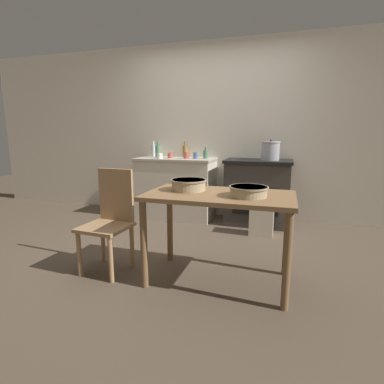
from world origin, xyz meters
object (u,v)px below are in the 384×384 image
Objects in this scene: bottle_left at (185,151)px; stock_pot at (270,151)px; work_table at (219,207)px; cup_right at (160,156)px; chair at (110,218)px; flour_sack at (261,221)px; mixing_bowl_large at (249,191)px; mixing_bowl_small at (189,184)px; cup_center_right at (196,155)px; cup_center at (170,155)px; bottle_far_left at (206,154)px; bottle_mid_left at (158,151)px; cup_mid_right at (186,155)px; bottle_center_left at (154,150)px; stove at (257,192)px.

stock_pot is at bearing -10.47° from bottle_left.
work_table is 2.05m from cup_right.
bottle_left reaches higher than chair.
mixing_bowl_large is (-0.02, -1.36, 0.62)m from flour_sack.
work_table is at bearing -101.19° from flour_sack.
mixing_bowl_small is 3.41× the size of cup_center_right.
bottle_far_left is at bearing 11.71° from cup_center.
cup_right is (-1.53, -0.14, -0.09)m from stock_pot.
bottle_mid_left is (-1.61, 0.54, 0.80)m from flour_sack.
stock_pot is 3.27× the size of cup_right.
bottle_far_left is at bearing -0.45° from bottle_mid_left.
cup_center_right is at bearing 112.31° from work_table.
bottle_center_left is at bearing 158.57° from cup_mid_right.
flour_sack is 4.42× the size of cup_right.
mixing_bowl_large is 2.06m from cup_center_right.
stove is 1.82m from work_table.
chair is 1.89m from cup_center_right.
chair is 2.00m from bottle_far_left.
flour_sack is 1.62m from bottle_left.
bottle_left reaches higher than work_table.
bottle_center_left is at bearing 130.24° from mixing_bowl_large.
bottle_mid_left reaches higher than cup_center.
bottle_center_left is at bearing 126.71° from work_table.
cup_right is (-0.50, -0.14, -0.01)m from cup_center_right.
cup_center_right is 0.14m from cup_mid_right.
mixing_bowl_small is at bearing -58.08° from bottle_center_left.
cup_right is at bearing -174.59° from stock_pot.
flour_sack is at bearing -24.65° from cup_center_right.
mixing_bowl_large is 2.39m from bottle_left.
chair is 1.28m from mixing_bowl_large.
bottle_far_left is at bearing 148.09° from flour_sack.
mixing_bowl_small is at bearing -71.03° from cup_mid_right.
cup_right is at bearing -61.46° from bottle_mid_left.
flour_sack is 1.50m from mixing_bowl_large.
bottle_center_left is 2.64× the size of cup_mid_right.
cup_mid_right is (-0.86, 1.75, 0.29)m from work_table.
work_table is 2.09m from cup_center.
bottle_left is 2.80× the size of cup_right.
cup_center reaches higher than flour_sack.
stove is 1.60m from bottle_mid_left.
work_table is 14.38× the size of cup_right.
flour_sack is 1.88m from bottle_mid_left.
bottle_left is (-0.37, 0.16, 0.03)m from bottle_far_left.
flour_sack is 1.32m from cup_center_right.
mixing_bowl_large is at bearing -61.98° from cup_center_right.
stock_pot reaches higher than cup_right.
bottle_mid_left reaches higher than mixing_bowl_large.
cup_center is 0.17m from cup_right.
stove is 3.84× the size of bottle_left.
stove is 10.75× the size of cup_right.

